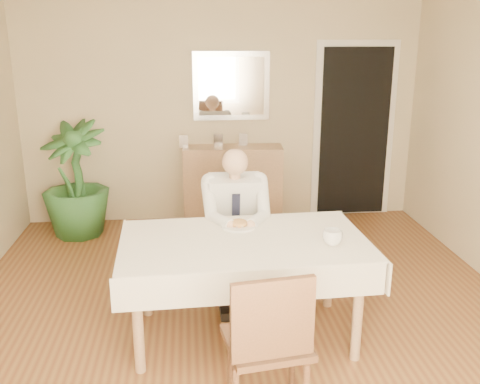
{
  "coord_description": "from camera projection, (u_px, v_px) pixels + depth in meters",
  "views": [
    {
      "loc": [
        -0.38,
        -3.57,
        2.14
      ],
      "look_at": [
        0.0,
        0.35,
        0.95
      ],
      "focal_mm": 40.0,
      "sensor_mm": 36.0,
      "label": 1
    }
  ],
  "objects": [
    {
      "name": "chair_far",
      "position": [
        233.0,
        230.0,
        4.62
      ],
      "size": [
        0.42,
        0.42,
        0.88
      ],
      "rotation": [
        0.0,
        0.0,
        0.02
      ],
      "color": "#492A1A",
      "rests_on": "ground"
    },
    {
      "name": "plate",
      "position": [
        239.0,
        226.0,
        3.94
      ],
      "size": [
        0.26,
        0.26,
        0.02
      ],
      "primitive_type": "cylinder",
      "color": "white",
      "rests_on": "dining_table"
    },
    {
      "name": "dining_table",
      "position": [
        244.0,
        251.0,
        3.73
      ],
      "size": [
        1.75,
        1.08,
        0.75
      ],
      "rotation": [
        0.0,
        0.0,
        0.04
      ],
      "color": "#AA8257",
      "rests_on": "ground"
    },
    {
      "name": "seated_man",
      "position": [
        236.0,
        219.0,
        4.29
      ],
      "size": [
        0.48,
        0.72,
        1.24
      ],
      "color": "white",
      "rests_on": "ground"
    },
    {
      "name": "window",
      "position": [
        354.0,
        329.0,
        1.29
      ],
      "size": [
        1.34,
        0.04,
        1.44
      ],
      "color": "white",
      "rests_on": "room"
    },
    {
      "name": "potted_palm",
      "position": [
        75.0,
        180.0,
        5.69
      ],
      "size": [
        0.92,
        0.92,
        1.25
      ],
      "primitive_type": "imported",
      "rotation": [
        0.0,
        0.0,
        -0.42
      ],
      "color": "#275825",
      "rests_on": "ground"
    },
    {
      "name": "photo_frame_left",
      "position": [
        184.0,
        141.0,
        5.96
      ],
      "size": [
        0.1,
        0.02,
        0.14
      ],
      "primitive_type": "cube",
      "color": "silver",
      "rests_on": "sideboard"
    },
    {
      "name": "photo_frame_right",
      "position": [
        243.0,
        139.0,
        6.06
      ],
      "size": [
        0.1,
        0.02,
        0.14
      ],
      "primitive_type": "cube",
      "color": "silver",
      "rests_on": "sideboard"
    },
    {
      "name": "coffee_mug",
      "position": [
        332.0,
        237.0,
        3.6
      ],
      "size": [
        0.16,
        0.16,
        0.1
      ],
      "primitive_type": "imported",
      "rotation": [
        0.0,
        0.0,
        -0.19
      ],
      "color": "white",
      "rests_on": "dining_table"
    },
    {
      "name": "photo_frame_center",
      "position": [
        218.0,
        140.0,
        6.03
      ],
      "size": [
        0.1,
        0.02,
        0.14
      ],
      "primitive_type": "cube",
      "color": "silver",
      "rests_on": "sideboard"
    },
    {
      "name": "room",
      "position": [
        245.0,
        158.0,
        3.68
      ],
      "size": [
        5.0,
        5.02,
        2.6
      ],
      "color": "brown",
      "rests_on": "ground"
    },
    {
      "name": "sideboard",
      "position": [
        233.0,
        185.0,
        6.15
      ],
      "size": [
        1.14,
        0.45,
        0.89
      ],
      "primitive_type": "cube",
      "rotation": [
        0.0,
        0.0,
        -0.06
      ],
      "color": "#AA8257",
      "rests_on": "ground"
    },
    {
      "name": "knife",
      "position": [
        245.0,
        226.0,
        3.88
      ],
      "size": [
        0.01,
        0.13,
        0.01
      ],
      "primitive_type": "cylinder",
      "rotation": [
        1.57,
        0.0,
        0.0
      ],
      "color": "silver",
      "rests_on": "dining_table"
    },
    {
      "name": "mirror",
      "position": [
        231.0,
        86.0,
        5.98
      ],
      "size": [
        0.86,
        0.04,
        0.76
      ],
      "color": "silver",
      "rests_on": "room"
    },
    {
      "name": "chair_near",
      "position": [
        269.0,
        339.0,
        2.9
      ],
      "size": [
        0.51,
        0.51,
        0.94
      ],
      "rotation": [
        0.0,
        0.0,
        0.15
      ],
      "color": "#492A1A",
      "rests_on": "ground"
    },
    {
      "name": "fork",
      "position": [
        234.0,
        227.0,
        3.88
      ],
      "size": [
        0.01,
        0.13,
        0.01
      ],
      "primitive_type": "cylinder",
      "rotation": [
        1.57,
        0.0,
        0.0
      ],
      "color": "silver",
      "rests_on": "dining_table"
    },
    {
      "name": "food",
      "position": [
        239.0,
        223.0,
        3.93
      ],
      "size": [
        0.14,
        0.14,
        0.06
      ],
      "primitive_type": "ellipsoid",
      "color": "olive",
      "rests_on": "dining_table"
    },
    {
      "name": "doorway",
      "position": [
        354.0,
        133.0,
        6.26
      ],
      "size": [
        0.96,
        0.07,
        2.1
      ],
      "color": "white",
      "rests_on": "ground"
    }
  ]
}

